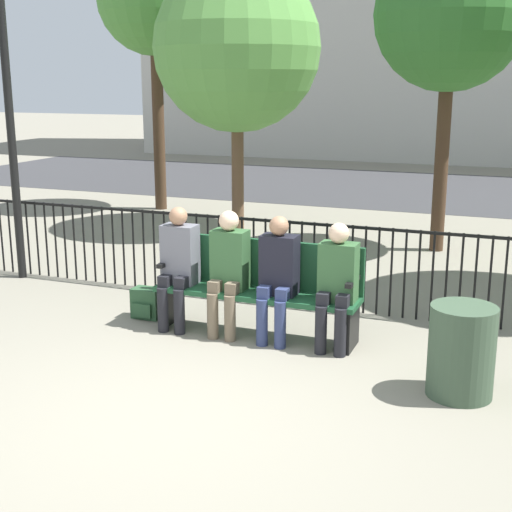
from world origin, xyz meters
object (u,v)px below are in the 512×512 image
Objects in this scene: park_bench at (259,284)px; trash_bin at (461,351)px; seated_person_2 at (278,273)px; seated_person_3 at (337,280)px; seated_person_1 at (228,267)px; backpack at (147,303)px; lamp_post at (6,72)px; seated_person_0 at (178,262)px; tree_0 at (451,16)px; tree_3 at (237,48)px.

park_bench is 2.13m from trash_bin.
seated_person_2 is 1.02× the size of seated_person_3.
seated_person_2 reaches higher than trash_bin.
park_bench is 0.83m from seated_person_3.
backpack is (-0.99, 0.13, -0.52)m from seated_person_1.
seated_person_1 is at bearing -7.73° from backpack.
seated_person_1 is at bearing -16.22° from lamp_post.
seated_person_1 is 2.36m from trash_bin.
seated_person_1 is (0.54, -0.00, 0.00)m from seated_person_0.
seated_person_1 is 1.08m from seated_person_3.
seated_person_1 is 1.03× the size of seated_person_3.
trash_bin is at bearing -13.16° from backpack.
seated_person_3 is 0.27× the size of tree_0.
lamp_post reaches higher than seated_person_2.
seated_person_0 is 0.54m from seated_person_1.
trash_bin is (5.50, -1.57, -2.14)m from lamp_post.
seated_person_3 is at bearing -9.30° from park_bench.
seated_person_3 is 4.80m from lamp_post.
seated_person_1 reaches higher than seated_person_3.
backpack is 5.43m from tree_3.
seated_person_0 is 0.32× the size of lamp_post.
lamp_post is (-4.68, -3.39, -0.75)m from tree_0.
seated_person_3 is at bearing -0.12° from seated_person_1.
lamp_post is at bearing -109.95° from tree_3.
tree_0 is 5.89× the size of trash_bin.
park_bench is 1.67× the size of seated_person_2.
seated_person_1 is at bearing -108.22° from tree_0.
seated_person_0 is 0.29× the size of tree_3.
seated_person_2 is at bearing -102.01° from tree_0.
backpack is at bearing -79.06° from tree_3.
tree_3 is 5.77× the size of trash_bin.
seated_person_3 reaches higher than park_bench.
tree_3 is at bearing 70.05° from lamp_post.
lamp_post is (-3.52, 0.82, 2.01)m from park_bench.
park_bench is 6.35× the size of backpack.
seated_person_3 is at bearing -3.78° from backpack.
tree_0 reaches higher than tree_3.
lamp_post is 6.11m from trash_bin.
lamp_post is at bearing 160.26° from backpack.
tree_3 is (-2.38, 4.73, 2.24)m from seated_person_2.
backpack is 0.08× the size of lamp_post.
seated_person_2 is 0.28× the size of tree_0.
backpack is at bearing -19.74° from lamp_post.
seated_person_3 reaches higher than backpack.
seated_person_0 is at bearing -114.40° from tree_0.
lamp_post reaches higher than seated_person_0.
seated_person_0 is 1.03× the size of seated_person_3.
tree_3 reaches higher than seated_person_3.
seated_person_0 is (-0.81, -0.13, 0.17)m from park_bench.
trash_bin is (0.83, -4.96, -2.90)m from tree_0.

